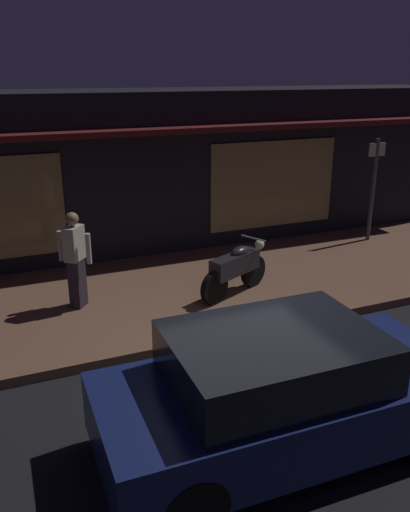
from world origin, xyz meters
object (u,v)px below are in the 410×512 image
object	(u,v)px
motorcycle	(236,268)
person_photographer	(75,258)
sign_post	(373,184)
parked_car_far	(281,391)

from	to	relation	value
motorcycle	person_photographer	xyz separation A→B (m)	(-2.73, 0.58, 0.38)
motorcycle	sign_post	xyz separation A→B (m)	(4.38, 1.71, 0.86)
sign_post	parked_car_far	size ratio (longest dim) A/B	0.58
parked_car_far	person_photographer	bearing A→B (deg)	108.63
motorcycle	person_photographer	distance (m)	2.82
motorcycle	person_photographer	world-z (taller)	person_photographer
sign_post	parked_car_far	xyz separation A→B (m)	(-5.66, -5.43, -0.81)
person_photographer	sign_post	bearing A→B (deg)	9.00
motorcycle	parked_car_far	xyz separation A→B (m)	(-1.28, -3.72, 0.06)
motorcycle	sign_post	bearing A→B (deg)	21.30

